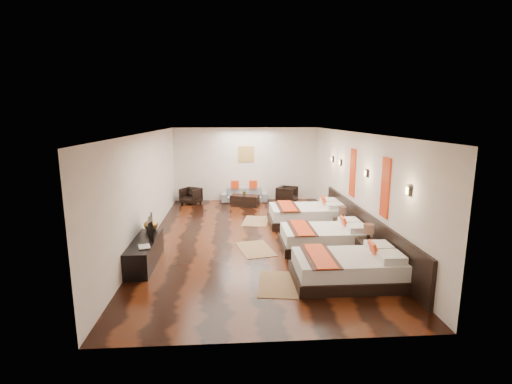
{
  "coord_description": "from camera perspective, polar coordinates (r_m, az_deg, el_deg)",
  "views": [
    {
      "loc": [
        -0.58,
        -9.6,
        3.19
      ],
      "look_at": [
        0.12,
        0.78,
        1.1
      ],
      "focal_mm": 26.24,
      "sensor_mm": 36.0,
      "label": 1
    }
  ],
  "objects": [
    {
      "name": "right_wall",
      "position": [
        10.32,
        15.05,
        0.97
      ],
      "size": [
        0.01,
        9.5,
        2.8
      ],
      "primitive_type": "cube",
      "color": "silver",
      "rests_on": "floor"
    },
    {
      "name": "nightstand_b",
      "position": [
        10.58,
        12.98,
        -4.91
      ],
      "size": [
        0.4,
        0.4,
        0.79
      ],
      "color": "black",
      "rests_on": "floor"
    },
    {
      "name": "sofa",
      "position": [
        14.36,
        -1.82,
        -0.44
      ],
      "size": [
        1.75,
        0.7,
        0.51
      ],
      "primitive_type": "imported",
      "rotation": [
        0.0,
        0.0,
        -0.01
      ],
      "color": "gray",
      "rests_on": "floor"
    },
    {
      "name": "back_wall",
      "position": [
        14.47,
        -1.52,
        4.25
      ],
      "size": [
        5.5,
        0.01,
        2.8
      ],
      "primitive_type": "cube",
      "color": "silver",
      "rests_on": "floor"
    },
    {
      "name": "table_plant",
      "position": [
        13.62,
        -1.77,
        0.06
      ],
      "size": [
        0.26,
        0.24,
        0.25
      ],
      "primitive_type": "imported",
      "rotation": [
        0.0,
        0.0,
        -0.23
      ],
      "color": "#295D1F",
      "rests_on": "coffee_table"
    },
    {
      "name": "left_wall",
      "position": [
        10.0,
        -16.3,
        0.58
      ],
      "size": [
        0.01,
        9.5,
        2.8
      ],
      "primitive_type": "cube",
      "color": "silver",
      "rests_on": "floor"
    },
    {
      "name": "orange_panel_a",
      "position": [
        8.51,
        19.11,
        0.64
      ],
      "size": [
        0.04,
        0.4,
        1.3
      ],
      "primitive_type": "cube",
      "color": "#D86014",
      "rests_on": "right_wall"
    },
    {
      "name": "sconce_far",
      "position": [
        11.56,
        12.73,
        4.42
      ],
      "size": [
        0.07,
        0.12,
        0.18
      ],
      "color": "black",
      "rests_on": "right_wall"
    },
    {
      "name": "tv",
      "position": [
        8.72,
        -16.13,
        -5.15
      ],
      "size": [
        0.28,
        0.81,
        0.46
      ],
      "primitive_type": "imported",
      "rotation": [
        0.0,
        0.0,
        1.79
      ],
      "color": "black",
      "rests_on": "tv_console"
    },
    {
      "name": "book",
      "position": [
        8.12,
        -17.47,
        -8.07
      ],
      "size": [
        0.31,
        0.36,
        0.03
      ],
      "primitive_type": "imported",
      "rotation": [
        0.0,
        0.0,
        0.3
      ],
      "color": "black",
      "rests_on": "tv_console"
    },
    {
      "name": "sconce_mid",
      "position": [
        9.49,
        16.48,
        2.77
      ],
      "size": [
        0.07,
        0.12,
        0.18
      ],
      "color": "black",
      "rests_on": "right_wall"
    },
    {
      "name": "gold_artwork",
      "position": [
        14.41,
        -1.53,
        5.82
      ],
      "size": [
        0.6,
        0.04,
        0.6
      ],
      "primitive_type": "cube",
      "color": "#AD873F",
      "rests_on": "back_wall"
    },
    {
      "name": "bed_near",
      "position": [
        7.71,
        13.92,
        -11.19
      ],
      "size": [
        2.13,
        1.34,
        0.81
      ],
      "color": "black",
      "rests_on": "floor"
    },
    {
      "name": "headboard_panel",
      "position": [
        9.79,
        16.05,
        -5.36
      ],
      "size": [
        0.08,
        6.6,
        0.9
      ],
      "primitive_type": "cube",
      "color": "black",
      "rests_on": "floor"
    },
    {
      "name": "jute_mat_near",
      "position": [
        7.5,
        3.38,
        -13.8
      ],
      "size": [
        0.91,
        1.29,
        0.01
      ],
      "primitive_type": "cube",
      "rotation": [
        0.0,
        0.0,
        -0.14
      ],
      "color": "#97744D",
      "rests_on": "floor"
    },
    {
      "name": "tv_console",
      "position": [
        8.66,
        -16.61,
        -8.83
      ],
      "size": [
        0.5,
        1.8,
        0.55
      ],
      "primitive_type": "cube",
      "color": "black",
      "rests_on": "floor"
    },
    {
      "name": "sconce_near",
      "position": [
        7.5,
        22.24,
        0.19
      ],
      "size": [
        0.07,
        0.12,
        0.18
      ],
      "color": "black",
      "rests_on": "right_wall"
    },
    {
      "name": "floor",
      "position": [
        10.13,
        -0.36,
        -7.0
      ],
      "size": [
        5.5,
        9.5,
        0.01
      ],
      "primitive_type": "cube",
      "color": "black",
      "rests_on": "ground"
    },
    {
      "name": "bed_mid",
      "position": [
        9.43,
        10.41,
        -6.86
      ],
      "size": [
        2.1,
        1.32,
        0.8
      ],
      "color": "black",
      "rests_on": "floor"
    },
    {
      "name": "ceiling",
      "position": [
        9.63,
        -0.38,
        9.03
      ],
      "size": [
        5.5,
        9.5,
        0.01
      ],
      "primitive_type": "cube",
      "color": "white",
      "rests_on": "floor"
    },
    {
      "name": "orange_panel_b",
      "position": [
        10.55,
        14.51,
        2.87
      ],
      "size": [
        0.04,
        0.4,
        1.3
      ],
      "primitive_type": "cube",
      "color": "#D86014",
      "rests_on": "right_wall"
    },
    {
      "name": "jute_mat_far",
      "position": [
        11.69,
        -0.04,
        -4.45
      ],
      "size": [
        0.95,
        1.32,
        0.01
      ],
      "primitive_type": "cube",
      "rotation": [
        0.0,
        0.0,
        -0.18
      ],
      "color": "#97744D",
      "rests_on": "floor"
    },
    {
      "name": "figurine",
      "position": [
        9.24,
        -15.73,
        -4.58
      ],
      "size": [
        0.42,
        0.42,
        0.35
      ],
      "primitive_type": "imported",
      "rotation": [
        0.0,
        0.0,
        0.32
      ],
      "color": "brown",
      "rests_on": "tv_console"
    },
    {
      "name": "sconce_lounge",
      "position": [
        12.42,
        11.56,
        4.93
      ],
      "size": [
        0.07,
        0.12,
        0.18
      ],
      "color": "black",
      "rests_on": "right_wall"
    },
    {
      "name": "coffee_table",
      "position": [
        13.64,
        -1.7,
        -1.31
      ],
      "size": [
        1.1,
        0.78,
        0.4
      ],
      "primitive_type": "cube",
      "rotation": [
        0.0,
        0.0,
        -0.31
      ],
      "color": "black",
      "rests_on": "floor"
    },
    {
      "name": "jute_mat_mid",
      "position": [
        9.29,
        -0.07,
        -8.69
      ],
      "size": [
        0.99,
        1.33,
        0.01
      ],
      "primitive_type": "cube",
      "rotation": [
        0.0,
        0.0,
        0.21
      ],
      "color": "#97744D",
      "rests_on": "floor"
    },
    {
      "name": "bed_far",
      "position": [
        11.42,
        7.81,
        -3.46
      ],
      "size": [
        2.24,
        1.41,
        0.85
      ],
      "color": "black",
      "rests_on": "floor"
    },
    {
      "name": "armchair_right",
      "position": [
        14.14,
        4.76,
        -0.41
      ],
      "size": [
        0.93,
        0.92,
        0.63
      ],
      "primitive_type": "imported",
      "rotation": [
        0.0,
        0.0,
        1.08
      ],
      "color": "black",
      "rests_on": "floor"
    },
    {
      "name": "armchair_left",
      "position": [
        14.19,
        -9.9,
        -0.57
      ],
      "size": [
        0.88,
        0.89,
        0.6
      ],
      "primitive_type": "imported",
      "rotation": [
        0.0,
        0.0,
        -0.52
      ],
      "color": "black",
      "rests_on": "floor"
    },
    {
      "name": "nightstand_a",
      "position": [
        8.82,
        16.65,
        -8.24
      ],
      "size": [
        0.44,
        0.44,
        0.87
      ],
      "color": "black",
      "rests_on": "floor"
    }
  ]
}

